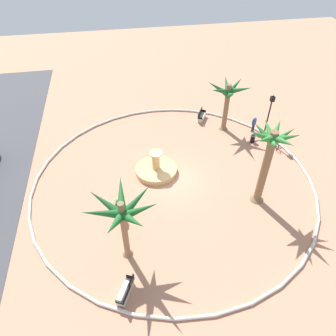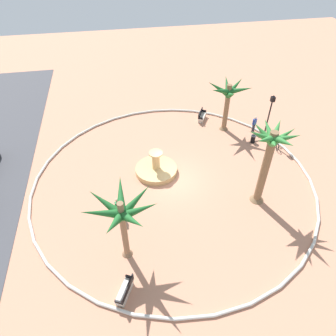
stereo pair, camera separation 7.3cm
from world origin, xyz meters
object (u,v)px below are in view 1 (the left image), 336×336
(palm_tree_by_curb, at_px, (270,150))
(bench_west, at_px, (202,117))
(fountain, at_px, (156,169))
(person_cyclist_photo, at_px, (118,207))
(person_cyclist_helmet, at_px, (254,123))
(palm_tree_near_fountain, at_px, (122,213))
(bench_east, at_px, (126,292))
(lamppost, at_px, (269,114))
(bicycle_red_frame, at_px, (276,143))
(trash_bin, at_px, (253,138))
(palm_tree_mid_plaza, at_px, (228,95))

(palm_tree_by_curb, xyz_separation_m, bench_west, (11.49, 0.96, -4.21))
(fountain, distance_m, person_cyclist_photo, 5.26)
(person_cyclist_helmet, height_order, person_cyclist_photo, person_cyclist_photo)
(fountain, bearing_deg, person_cyclist_helmet, -67.86)
(palm_tree_near_fountain, distance_m, person_cyclist_photo, 4.27)
(bench_east, relative_size, lamppost, 0.37)
(fountain, relative_size, bench_east, 2.03)
(bicycle_red_frame, bearing_deg, person_cyclist_helmet, 21.49)
(trash_bin, height_order, person_cyclist_helmet, person_cyclist_helmet)
(person_cyclist_helmet, bearing_deg, lamppost, -160.20)
(trash_bin, bearing_deg, person_cyclist_helmet, -23.50)
(palm_tree_by_curb, xyz_separation_m, trash_bin, (6.87, -2.56, -4.17))
(palm_tree_by_curb, bearing_deg, fountain, 56.78)
(fountain, distance_m, palm_tree_by_curb, 9.13)
(palm_tree_by_curb, height_order, palm_tree_mid_plaza, palm_tree_by_curb)
(palm_tree_by_curb, height_order, bench_east, palm_tree_by_curb)
(lamppost, bearing_deg, bench_east, 132.40)
(palm_tree_mid_plaza, distance_m, bicycle_red_frame, 6.07)
(bench_east, bearing_deg, palm_tree_near_fountain, -7.75)
(palm_tree_near_fountain, relative_size, lamppost, 1.09)
(person_cyclist_helmet, distance_m, person_cyclist_photo, 15.59)
(bench_east, distance_m, lamppost, 18.86)
(palm_tree_near_fountain, height_order, trash_bin, palm_tree_near_fountain)
(fountain, bearing_deg, bench_west, -39.34)
(bicycle_red_frame, xyz_separation_m, person_cyclist_photo, (-5.46, 14.35, 0.57))
(fountain, xyz_separation_m, bicycle_red_frame, (1.39, -11.08, 0.09))
(bench_west, bearing_deg, palm_tree_by_curb, -175.24)
(bench_west, relative_size, lamppost, 0.37)
(palm_tree_by_curb, bearing_deg, bicycle_red_frame, -36.66)
(trash_bin, bearing_deg, fountain, 104.73)
(palm_tree_near_fountain, relative_size, bicycle_red_frame, 2.91)
(palm_tree_by_curb, distance_m, lamppost, 8.32)
(fountain, distance_m, palm_tree_mid_plaza, 9.55)
(fountain, xyz_separation_m, person_cyclist_helmet, (4.08, -10.02, 0.61))
(bench_west, bearing_deg, palm_tree_mid_plaza, -141.10)
(palm_tree_mid_plaza, xyz_separation_m, person_cyclist_helmet, (-0.98, -2.60, -2.64))
(bicycle_red_frame, distance_m, person_cyclist_helmet, 2.94)
(palm_tree_by_curb, height_order, person_cyclist_helmet, palm_tree_by_curb)
(fountain, height_order, palm_tree_by_curb, palm_tree_by_curb)
(trash_bin, relative_size, person_cyclist_photo, 0.43)
(fountain, xyz_separation_m, palm_tree_near_fountain, (-7.25, 2.97, 3.50))
(palm_tree_near_fountain, bearing_deg, bench_west, -31.46)
(palm_tree_by_curb, relative_size, lamppost, 1.40)
(lamppost, bearing_deg, palm_tree_by_curb, 152.41)
(bench_east, distance_m, person_cyclist_helmet, 19.32)
(fountain, height_order, person_cyclist_helmet, fountain)
(fountain, bearing_deg, palm_tree_by_curb, -123.22)
(palm_tree_near_fountain, bearing_deg, palm_tree_by_curb, -73.79)
(fountain, distance_m, palm_tree_near_fountain, 8.58)
(palm_tree_near_fountain, height_order, person_cyclist_photo, palm_tree_near_fountain)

